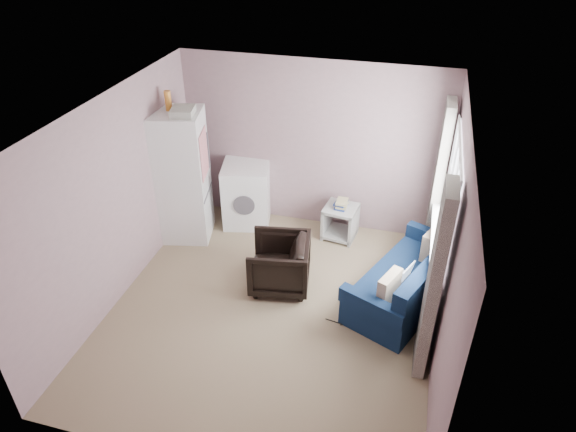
{
  "coord_description": "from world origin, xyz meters",
  "views": [
    {
      "loc": [
        1.41,
        -4.46,
        4.34
      ],
      "look_at": [
        0.05,
        0.6,
        1.0
      ],
      "focal_mm": 32.0,
      "sensor_mm": 36.0,
      "label": 1
    }
  ],
  "objects_px": {
    "fridge": "(183,176)",
    "side_table": "(340,220)",
    "sofa": "(409,283)",
    "armchair": "(279,261)",
    "washing_machine": "(247,193)"
  },
  "relations": [
    {
      "from": "fridge",
      "to": "washing_machine",
      "type": "xyz_separation_m",
      "value": [
        0.72,
        0.55,
        -0.47
      ]
    },
    {
      "from": "fridge",
      "to": "side_table",
      "type": "xyz_separation_m",
      "value": [
        2.17,
        0.5,
        -0.68
      ]
    },
    {
      "from": "side_table",
      "to": "washing_machine",
      "type": "bearing_deg",
      "value": 177.87
    },
    {
      "from": "washing_machine",
      "to": "fridge",
      "type": "bearing_deg",
      "value": -155.11
    },
    {
      "from": "side_table",
      "to": "fridge",
      "type": "bearing_deg",
      "value": -167.03
    },
    {
      "from": "armchair",
      "to": "fridge",
      "type": "relative_size",
      "value": 0.35
    },
    {
      "from": "sofa",
      "to": "armchair",
      "type": "bearing_deg",
      "value": -152.85
    },
    {
      "from": "fridge",
      "to": "side_table",
      "type": "distance_m",
      "value": 2.33
    },
    {
      "from": "armchair",
      "to": "sofa",
      "type": "height_order",
      "value": "sofa"
    },
    {
      "from": "armchair",
      "to": "side_table",
      "type": "xyz_separation_m",
      "value": [
        0.56,
        1.29,
        -0.09
      ]
    },
    {
      "from": "armchair",
      "to": "sofa",
      "type": "xyz_separation_m",
      "value": [
        1.62,
        0.11,
        -0.09
      ]
    },
    {
      "from": "armchair",
      "to": "side_table",
      "type": "relative_size",
      "value": 1.22
    },
    {
      "from": "washing_machine",
      "to": "side_table",
      "type": "height_order",
      "value": "washing_machine"
    },
    {
      "from": "side_table",
      "to": "sofa",
      "type": "distance_m",
      "value": 1.59
    },
    {
      "from": "fridge",
      "to": "armchair",
      "type": "bearing_deg",
      "value": -38.73
    }
  ]
}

